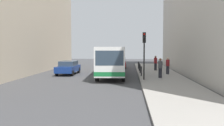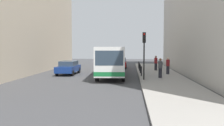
% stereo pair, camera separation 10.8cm
% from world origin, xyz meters
% --- Properties ---
extents(ground_plane, '(80.00, 80.00, 0.00)m').
position_xyz_m(ground_plane, '(0.00, 0.00, 0.00)').
color(ground_plane, '#424244').
extents(sidewalk, '(4.40, 40.00, 0.15)m').
position_xyz_m(sidewalk, '(5.40, 0.00, 0.07)').
color(sidewalk, '#9E9991').
rests_on(sidewalk, ground).
extents(building_left, '(7.00, 32.00, 12.66)m').
position_xyz_m(building_left, '(-11.50, 4.00, 6.33)').
color(building_left, '#B2A38C').
rests_on(building_left, ground).
extents(bus, '(2.95, 11.11, 3.00)m').
position_xyz_m(bus, '(0.47, 2.11, 1.73)').
color(bus, white).
rests_on(bus, ground).
extents(car_beside_bus, '(1.92, 4.43, 1.48)m').
position_xyz_m(car_beside_bus, '(-4.37, 3.33, 0.78)').
color(car_beside_bus, navy).
rests_on(car_beside_bus, ground).
extents(car_behind_bus, '(1.91, 4.42, 1.48)m').
position_xyz_m(car_behind_bus, '(0.88, 11.78, 0.78)').
color(car_behind_bus, maroon).
rests_on(car_behind_bus, ground).
extents(traffic_light, '(0.28, 0.33, 4.10)m').
position_xyz_m(traffic_light, '(3.55, -1.59, 3.01)').
color(traffic_light, black).
rests_on(traffic_light, sidewalk).
extents(bollard_near, '(0.11, 0.11, 0.95)m').
position_xyz_m(bollard_near, '(3.45, 1.21, 0.62)').
color(bollard_near, black).
rests_on(bollard_near, sidewalk).
extents(bollard_mid, '(0.11, 0.11, 0.95)m').
position_xyz_m(bollard_mid, '(3.45, 3.96, 0.62)').
color(bollard_mid, black).
rests_on(bollard_mid, sidewalk).
extents(bollard_far, '(0.11, 0.11, 0.95)m').
position_xyz_m(bollard_far, '(3.45, 6.71, 0.62)').
color(bollard_far, black).
rests_on(bollard_far, sidewalk).
extents(bollard_farthest, '(0.11, 0.11, 0.95)m').
position_xyz_m(bollard_farthest, '(3.45, 9.46, 0.62)').
color(bollard_farthest, black).
rests_on(bollard_farthest, sidewalk).
extents(pedestrian_near_signal, '(0.38, 0.38, 1.81)m').
position_xyz_m(pedestrian_near_signal, '(5.13, -0.14, 1.06)').
color(pedestrian_near_signal, '#26262D').
rests_on(pedestrian_near_signal, sidewalk).
extents(pedestrian_mid_sidewalk, '(0.38, 0.38, 1.75)m').
position_xyz_m(pedestrian_mid_sidewalk, '(6.30, 3.13, 1.03)').
color(pedestrian_mid_sidewalk, '#26262D').
rests_on(pedestrian_mid_sidewalk, sidewalk).
extents(pedestrian_far_sidewalk, '(0.38, 0.38, 1.78)m').
position_xyz_m(pedestrian_far_sidewalk, '(5.46, 7.28, 1.04)').
color(pedestrian_far_sidewalk, '#26262D').
rests_on(pedestrian_far_sidewalk, sidewalk).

